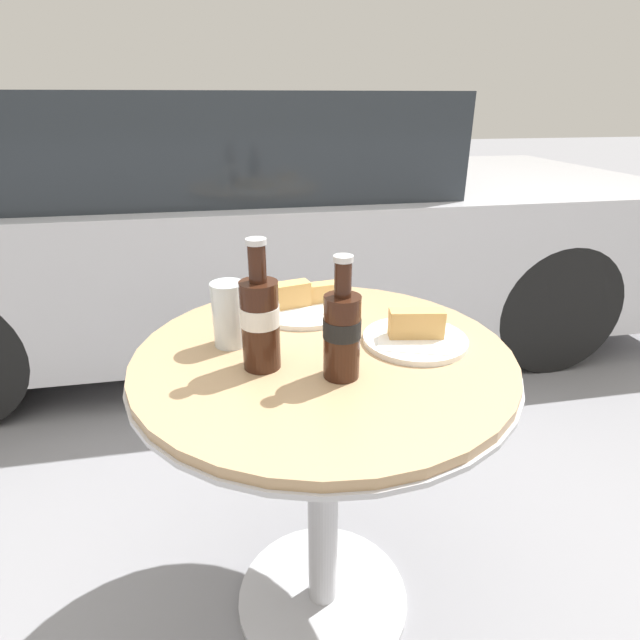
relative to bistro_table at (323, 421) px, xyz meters
name	(u,v)px	position (x,y,z in m)	size (l,w,h in m)	color
ground_plane	(323,598)	(0.00, 0.00, -0.56)	(30.00, 30.00, 0.00)	gray
bistro_table	(323,421)	(0.00, 0.00, 0.00)	(0.77, 0.77, 0.73)	#B7B7BC
cola_bottle_left	(260,319)	(-0.13, -0.04, 0.27)	(0.07, 0.07, 0.25)	#33190F
cola_bottle_right	(342,331)	(0.01, -0.10, 0.26)	(0.07, 0.07, 0.23)	#33190F
drinking_glass	(229,317)	(-0.18, 0.06, 0.23)	(0.07, 0.07, 0.13)	black
lunch_plate_near	(416,335)	(0.19, 0.00, 0.19)	(0.22, 0.22, 0.07)	white
lunch_plate_far	(303,302)	(-0.01, 0.22, 0.19)	(0.25, 0.25, 0.07)	white
parked_car	(255,222)	(-0.02, 1.82, 0.03)	(4.10, 1.73, 1.22)	#B7B7BC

